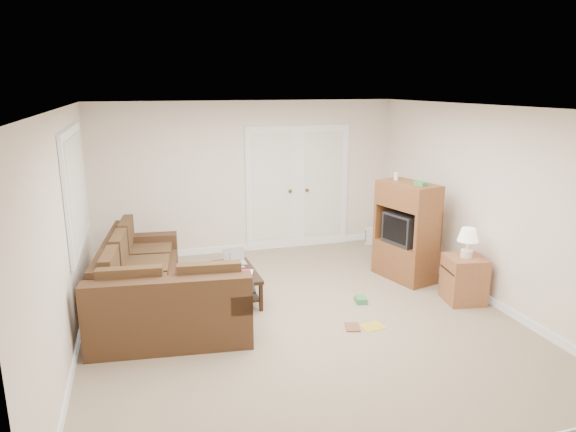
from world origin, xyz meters
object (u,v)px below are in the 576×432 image
object	(u,v)px
sectional_sofa	(152,291)
coffee_table	(236,283)
tv_armoire	(406,231)
side_cabinet	(464,275)

from	to	relation	value
sectional_sofa	coffee_table	distance (m)	1.10
tv_armoire	sectional_sofa	bearing A→B (deg)	169.55
coffee_table	sectional_sofa	bearing A→B (deg)	-169.59
side_cabinet	tv_armoire	bearing A→B (deg)	118.10
coffee_table	side_cabinet	world-z (taller)	side_cabinet
coffee_table	tv_armoire	world-z (taller)	tv_armoire
sectional_sofa	side_cabinet	bearing A→B (deg)	-3.64
sectional_sofa	side_cabinet	world-z (taller)	side_cabinet
sectional_sofa	coffee_table	size ratio (longest dim) A/B	2.85
sectional_sofa	side_cabinet	xyz separation A→B (m)	(3.88, -0.70, 0.04)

